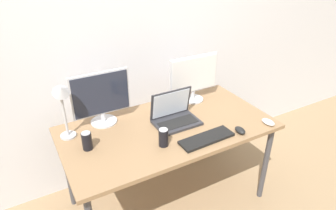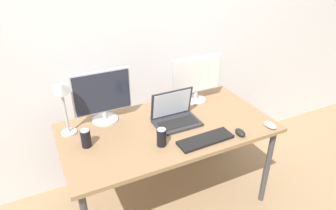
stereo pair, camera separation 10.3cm
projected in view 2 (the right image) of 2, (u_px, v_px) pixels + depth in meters
name	position (u px, v px, depth m)	size (l,w,h in m)	color
ground_plane	(168.00, 199.00, 2.57)	(16.00, 16.00, 0.00)	#9E7F5B
wall_back	(136.00, 32.00, 2.41)	(7.00, 0.08, 2.60)	silver
work_desk	(168.00, 133.00, 2.24)	(1.55, 0.82, 0.74)	#424247
monitor_left	(102.00, 96.00, 2.19)	(0.43, 0.20, 0.40)	silver
monitor_center	(197.00, 78.00, 2.47)	(0.45, 0.18, 0.39)	silver
laptop_silver	(175.00, 115.00, 2.24)	(0.33, 0.23, 0.24)	#2D2D33
keyboard_main	(205.00, 140.00, 2.05)	(0.40, 0.13, 0.02)	black
mouse_by_keyboard	(270.00, 125.00, 2.20)	(0.07, 0.11, 0.03)	silver
mouse_by_laptop	(240.00, 132.00, 2.11)	(0.06, 0.10, 0.04)	black
soda_can_near_keyboard	(86.00, 138.00, 1.97)	(0.07, 0.07, 0.13)	black
soda_can_by_laptop	(162.00, 137.00, 1.98)	(0.07, 0.07, 0.13)	black
desk_lamp	(63.00, 98.00, 1.96)	(0.11, 0.18, 0.44)	#B7B7BC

